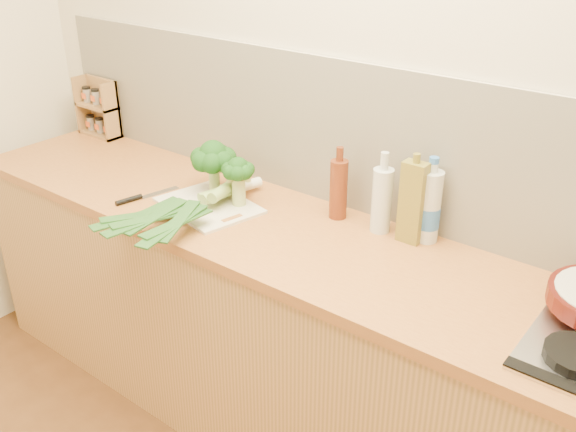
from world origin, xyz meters
name	(u,v)px	position (x,y,z in m)	size (l,w,h in m)	color
room_shell	(368,142)	(0.00, 1.49, 1.17)	(3.50, 3.50, 3.50)	beige
counter	(315,349)	(0.00, 1.20, 0.45)	(3.20, 0.62, 0.90)	tan
chopping_board	(209,205)	(-0.48, 1.17, 0.91)	(0.37, 0.27, 0.01)	beige
broccoli_left	(213,158)	(-0.54, 1.27, 1.05)	(0.17, 0.18, 0.21)	#A8B96C
broccoli_right	(238,172)	(-0.39, 1.24, 1.04)	(0.12, 0.12, 0.19)	#A8B96C
leek_front	(200,198)	(-0.50, 1.15, 0.93)	(0.24, 0.67, 0.04)	white
leek_mid	(198,202)	(-0.46, 1.10, 0.95)	(0.15, 0.62, 0.04)	white
leek_back	(209,201)	(-0.41, 1.10, 0.97)	(0.18, 0.63, 0.04)	white
chefs_knife	(137,198)	(-0.73, 1.05, 0.91)	(0.08, 0.26, 0.02)	silver
spice_rack	(100,111)	(-1.45, 1.44, 1.02)	(0.23, 0.09, 0.27)	#A67647
oil_tin	(412,202)	(0.24, 1.39, 1.04)	(0.08, 0.05, 0.31)	olive
glass_bottle	(382,199)	(0.12, 1.40, 1.02)	(0.07, 0.07, 0.29)	silver
amber_bottle	(339,188)	(-0.05, 1.39, 1.01)	(0.06, 0.06, 0.27)	#632912
water_bottle	(429,208)	(0.28, 1.43, 1.02)	(0.08, 0.08, 0.28)	silver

